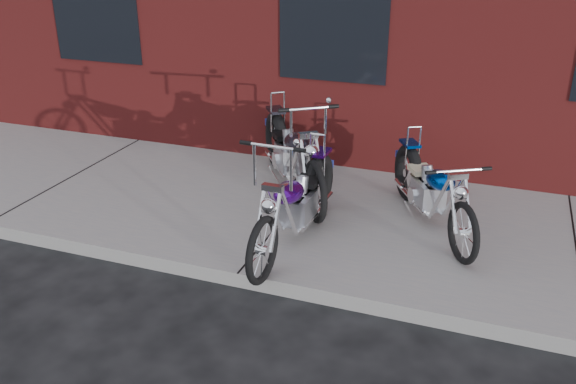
% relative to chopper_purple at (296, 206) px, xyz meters
% --- Properties ---
extents(ground, '(120.00, 120.00, 0.00)m').
position_rel_chopper_purple_xyz_m(ground, '(-0.30, -0.79, -0.55)').
color(ground, black).
rests_on(ground, ground).
extents(sidewalk, '(22.00, 3.00, 0.15)m').
position_rel_chopper_purple_xyz_m(sidewalk, '(-0.30, 0.71, -0.47)').
color(sidewalk, gray).
rests_on(sidewalk, ground).
extents(chopper_purple, '(0.54, 2.21, 1.24)m').
position_rel_chopper_purple_xyz_m(chopper_purple, '(0.00, 0.00, 0.00)').
color(chopper_purple, black).
rests_on(chopper_purple, sidewalk).
extents(chopper_blue, '(1.15, 1.87, 0.92)m').
position_rel_chopper_purple_xyz_m(chopper_blue, '(1.22, 0.85, -0.02)').
color(chopper_blue, black).
rests_on(chopper_blue, sidewalk).
extents(chopper_third, '(1.48, 2.02, 1.22)m').
position_rel_chopper_purple_xyz_m(chopper_third, '(-0.49, 1.25, 0.03)').
color(chopper_third, black).
rests_on(chopper_third, sidewalk).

